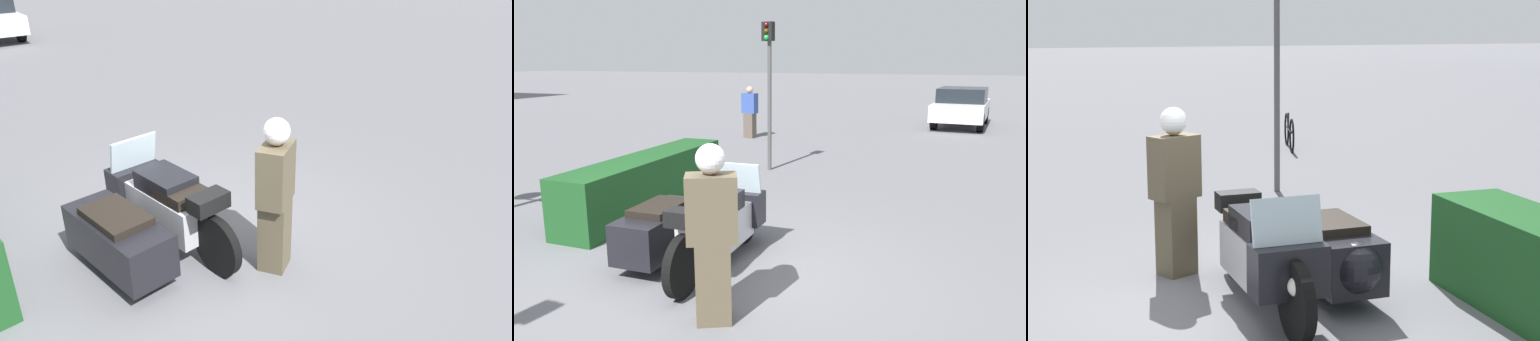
% 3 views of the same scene
% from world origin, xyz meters
% --- Properties ---
extents(ground_plane, '(160.00, 160.00, 0.00)m').
position_xyz_m(ground_plane, '(0.00, 0.00, 0.00)').
color(ground_plane, slate).
extents(police_motorcycle, '(2.43, 1.33, 1.17)m').
position_xyz_m(police_motorcycle, '(0.36, 0.46, 0.48)').
color(police_motorcycle, black).
rests_on(police_motorcycle, ground).
extents(officer_rider, '(0.47, 0.55, 1.75)m').
position_xyz_m(officer_rider, '(-0.88, -0.45, 0.92)').
color(officer_rider, brown).
rests_on(officer_rider, ground).
extents(traffic_light_far, '(0.23, 0.27, 3.79)m').
position_xyz_m(traffic_light_far, '(-4.40, 1.83, 2.46)').
color(traffic_light_far, '#4C4C4C').
rests_on(traffic_light_far, ground).
extents(bicycle_parked, '(1.70, 0.44, 0.75)m').
position_xyz_m(bicycle_parked, '(-8.37, 3.41, 0.34)').
color(bicycle_parked, black).
rests_on(bicycle_parked, ground).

